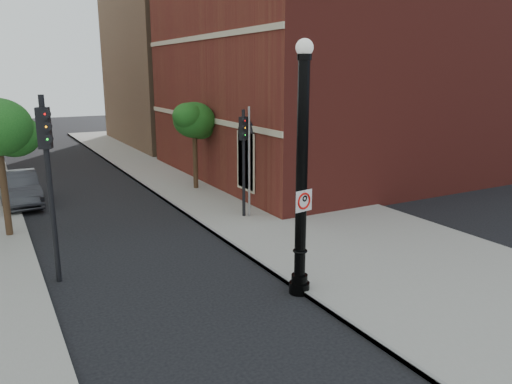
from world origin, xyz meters
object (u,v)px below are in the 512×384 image
lamppost (302,183)px  traffic_signal_right (244,146)px  parked_car (19,188)px  traffic_signal_left (47,159)px  no_parking_sign (304,201)px

lamppost → traffic_signal_right: 7.22m
parked_car → traffic_signal_left: bearing=-89.8°
no_parking_sign → traffic_signal_left: bearing=132.9°
lamppost → traffic_signal_right: size_ratio=1.50×
no_parking_sign → traffic_signal_right: size_ratio=0.13×
traffic_signal_left → traffic_signal_right: traffic_signal_left is taller
lamppost → traffic_signal_left: lamppost is taller
parked_car → no_parking_sign: bearing=-68.7°
parked_car → traffic_signal_left: size_ratio=0.85×
traffic_signal_left → no_parking_sign: bearing=-17.6°
lamppost → parked_car: size_ratio=1.48×
no_parking_sign → traffic_signal_right: 7.39m
parked_car → traffic_signal_right: bearing=-42.8°
traffic_signal_right → lamppost: bearing=-128.9°
lamppost → no_parking_sign: size_ratio=11.82×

